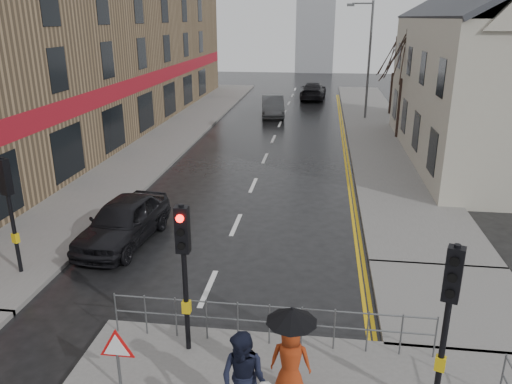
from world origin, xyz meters
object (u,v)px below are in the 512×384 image
(pedestrian_with_umbrella, at_px, (291,348))
(car_mid, at_px, (273,106))
(pedestrian_b, at_px, (244,380))
(car_parked, at_px, (123,221))

(pedestrian_with_umbrella, distance_m, car_mid, 29.54)
(pedestrian_b, xyz_separation_m, pedestrian_with_umbrella, (0.77, 0.78, 0.16))
(pedestrian_b, xyz_separation_m, car_mid, (-2.55, 30.13, -0.31))
(pedestrian_with_umbrella, bearing_deg, car_parked, 132.12)
(car_parked, height_order, car_mid, car_mid)
(pedestrian_b, relative_size, car_mid, 0.41)
(pedestrian_b, bearing_deg, car_parked, 147.63)
(pedestrian_with_umbrella, distance_m, car_parked, 8.82)
(pedestrian_b, bearing_deg, car_mid, 117.37)
(pedestrian_with_umbrella, xyz_separation_m, car_parked, (-5.91, 6.53, -0.48))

